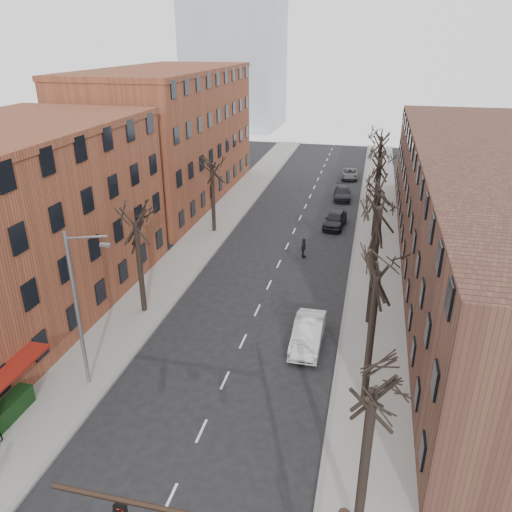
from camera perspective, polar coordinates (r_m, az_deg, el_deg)
The scene contains 18 objects.
sidewalk_left at distance 50.18m, azimuth -4.88°, elevation 3.30°, with size 4.00×90.00×0.15m, color gray.
sidewalk_right at distance 47.94m, azimuth 13.66°, elevation 1.69°, with size 4.00×90.00×0.15m, color gray.
building_left_far at distance 59.25m, azimuth -9.97°, elevation 13.17°, with size 12.00×28.00×14.00m, color brown.
building_right at distance 42.56m, azimuth 25.04°, elevation 4.34°, with size 12.00×50.00×10.00m, color #533426.
awning_left at distance 28.58m, azimuth -26.68°, elevation -17.15°, with size 1.20×7.00×0.15m, color maroon.
tree_right_b at distance 27.86m, azimuth 12.20°, elevation -15.92°, with size 5.20×5.20×10.80m, color black, non-canonical shape.
tree_right_c at distance 34.44m, azimuth 12.67°, elevation -7.51°, with size 5.20×5.20×11.60m, color black, non-canonical shape.
tree_right_d at distance 41.52m, azimuth 12.98°, elevation -1.88°, with size 5.20×5.20×10.00m, color black, non-canonical shape.
tree_right_e at distance 48.89m, azimuth 13.20°, elevation 2.08°, with size 5.20×5.20×10.80m, color black, non-canonical shape.
tree_right_f at distance 56.43m, azimuth 13.36°, elevation 5.00°, with size 5.20×5.20×11.60m, color black, non-canonical shape.
tree_left_a at distance 35.79m, azimuth -12.60°, elevation -6.23°, with size 5.20×5.20×9.50m, color black, non-canonical shape.
tree_left_b at distance 49.20m, azimuth -4.78°, elevation 2.79°, with size 5.20×5.20×9.50m, color black, non-canonical shape.
streetlight at distance 27.12m, azimuth -19.55°, elevation -5.27°, with size 2.45×0.22×9.03m.
silver_sedan at distance 31.19m, azimuth 5.95°, elevation -8.80°, with size 1.75×5.01×1.65m, color #B9BDC1.
parked_car_near at distance 50.70m, azimuth 9.04°, elevation 4.18°, with size 1.90×4.72×1.61m, color black.
parked_car_mid at distance 60.01m, azimuth 9.84°, elevation 7.11°, with size 1.94×4.77×1.38m, color black.
parked_car_far at distance 69.27m, azimuth 10.68°, elevation 9.23°, with size 2.09×4.53×1.26m, color #56595D.
pedestrian_crossing at distance 43.12m, azimuth 5.46°, elevation 0.93°, with size 1.04×0.43×1.78m, color black.
Camera 1 is at (6.87, -9.63, 17.55)m, focal length 35.00 mm.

